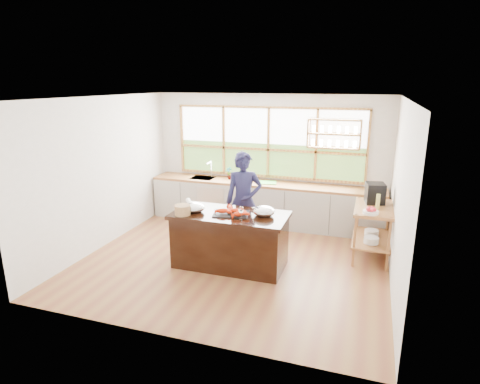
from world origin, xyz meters
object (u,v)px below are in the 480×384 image
at_px(cook, 244,201).
at_px(island, 230,240).
at_px(espresso_machine, 375,193).
at_px(wicker_basket, 182,210).

bearing_deg(cook, island, -108.46).
bearing_deg(island, espresso_machine, 31.58).
xyz_separation_m(island, espresso_machine, (2.19, 1.35, 0.62)).
bearing_deg(espresso_machine, wicker_basket, -160.97).
bearing_deg(cook, wicker_basket, -142.15).
xyz_separation_m(island, wicker_basket, (-0.69, -0.29, 0.53)).
height_order(espresso_machine, wicker_basket, espresso_machine).
height_order(island, cook, cook).
bearing_deg(cook, espresso_machine, -4.80).
xyz_separation_m(cook, espresso_machine, (2.20, 0.57, 0.19)).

